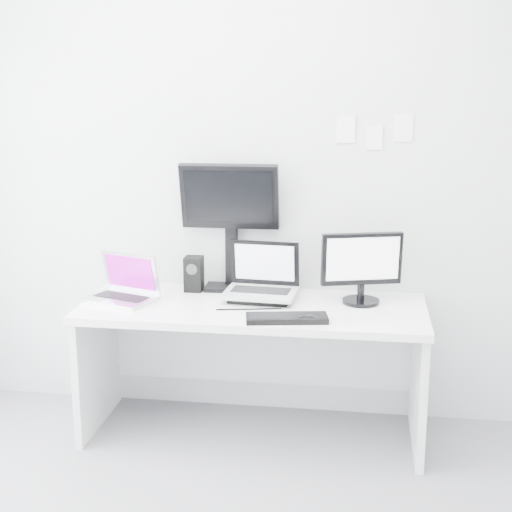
# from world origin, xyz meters

# --- Properties ---
(back_wall) EXTENTS (3.60, 0.00, 3.60)m
(back_wall) POSITION_xyz_m (0.00, 1.60, 1.35)
(back_wall) COLOR silver
(back_wall) RESTS_ON ground
(desk) EXTENTS (1.80, 0.70, 0.73)m
(desk) POSITION_xyz_m (0.00, 1.25, 0.36)
(desk) COLOR white
(desk) RESTS_ON ground
(macbook) EXTENTS (0.42, 0.36, 0.26)m
(macbook) POSITION_xyz_m (-0.71, 1.22, 0.86)
(macbook) COLOR silver
(macbook) RESTS_ON desk
(speaker) EXTENTS (0.11, 0.11, 0.19)m
(speaker) POSITION_xyz_m (-0.36, 1.47, 0.83)
(speaker) COLOR black
(speaker) RESTS_ON desk
(dell_laptop) EXTENTS (0.40, 0.32, 0.31)m
(dell_laptop) POSITION_xyz_m (0.03, 1.34, 0.89)
(dell_laptop) COLOR #B9BCC1
(dell_laptop) RESTS_ON desk
(rear_monitor) EXTENTS (0.54, 0.20, 0.73)m
(rear_monitor) POSITION_xyz_m (-0.17, 1.54, 1.10)
(rear_monitor) COLOR black
(rear_monitor) RESTS_ON desk
(samsung_monitor) EXTENTS (0.46, 0.31, 0.39)m
(samsung_monitor) POSITION_xyz_m (0.56, 1.37, 0.93)
(samsung_monitor) COLOR black
(samsung_monitor) RESTS_ON desk
(keyboard) EXTENTS (0.42, 0.21, 0.03)m
(keyboard) POSITION_xyz_m (0.20, 1.02, 0.74)
(keyboard) COLOR black
(keyboard) RESTS_ON desk
(mouse) EXTENTS (0.13, 0.10, 0.04)m
(mouse) POSITION_xyz_m (0.31, 1.01, 0.75)
(mouse) COLOR black
(mouse) RESTS_ON desk
(wall_note_0) EXTENTS (0.10, 0.00, 0.14)m
(wall_note_0) POSITION_xyz_m (0.45, 1.59, 1.62)
(wall_note_0) COLOR white
(wall_note_0) RESTS_ON back_wall
(wall_note_1) EXTENTS (0.09, 0.00, 0.13)m
(wall_note_1) POSITION_xyz_m (0.60, 1.59, 1.58)
(wall_note_1) COLOR white
(wall_note_1) RESTS_ON back_wall
(wall_note_2) EXTENTS (0.10, 0.00, 0.14)m
(wall_note_2) POSITION_xyz_m (0.75, 1.59, 1.63)
(wall_note_2) COLOR white
(wall_note_2) RESTS_ON back_wall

